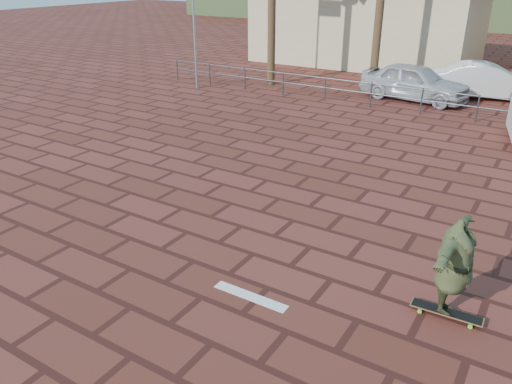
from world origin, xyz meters
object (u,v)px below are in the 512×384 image
longboard (446,312)px  skateboarder (455,268)px  car_silver (415,82)px  car_white (486,81)px

longboard → skateboarder: 0.85m
longboard → car_silver: size_ratio=0.25×
longboard → car_white: car_white is taller
car_silver → skateboarder: bearing=-154.4°
car_white → car_silver: bearing=110.7°
longboard → car_white: bearing=95.0°
car_silver → car_white: bearing=-44.5°
car_white → longboard: bearing=170.3°
longboard → car_silver: car_silver is taller
skateboarder → car_silver: bearing=18.6°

